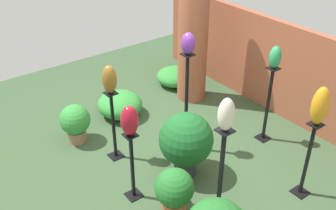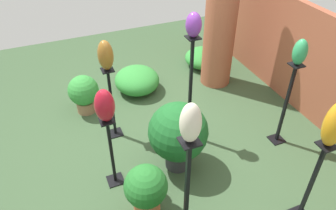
{
  "view_description": "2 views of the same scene",
  "coord_description": "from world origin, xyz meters",
  "px_view_note": "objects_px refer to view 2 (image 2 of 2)",
  "views": [
    {
      "loc": [
        3.76,
        -2.75,
        3.75
      ],
      "look_at": [
        -0.23,
        0.26,
        0.73
      ],
      "focal_mm": 42.0,
      "sensor_mm": 36.0,
      "label": 1
    },
    {
      "loc": [
        3.2,
        -1.22,
        3.28
      ],
      "look_at": [
        0.21,
        0.02,
        0.84
      ],
      "focal_mm": 35.0,
      "sensor_mm": 36.0,
      "label": 2
    }
  ],
  "objects_px": {
    "pedestal_ivory": "(186,203)",
    "art_vase_ruby": "(105,106)",
    "art_vase_amber": "(335,124)",
    "potted_plant_front_left": "(146,189)",
    "pedestal_violet": "(190,95)",
    "art_vase_violet": "(194,25)",
    "potted_plant_mid_right": "(84,92)",
    "pedestal_bronze": "(112,106)",
    "pedestal_amber": "(310,186)",
    "pedestal_jade": "(285,108)",
    "art_vase_ivory": "(191,123)",
    "art_vase_bronze": "(106,55)",
    "art_vase_jade": "(300,52)",
    "potted_plant_walkway_edge": "(178,133)",
    "pedestal_ruby": "(112,155)",
    "brick_pillar": "(222,8)"
  },
  "relations": [
    {
      "from": "art_vase_ruby",
      "to": "potted_plant_mid_right",
      "type": "height_order",
      "value": "art_vase_ruby"
    },
    {
      "from": "pedestal_jade",
      "to": "potted_plant_walkway_edge",
      "type": "height_order",
      "value": "pedestal_jade"
    },
    {
      "from": "art_vase_jade",
      "to": "pedestal_ivory",
      "type": "bearing_deg",
      "value": -63.68
    },
    {
      "from": "art_vase_amber",
      "to": "pedestal_violet",
      "type": "bearing_deg",
      "value": -160.73
    },
    {
      "from": "pedestal_bronze",
      "to": "potted_plant_mid_right",
      "type": "distance_m",
      "value": 0.78
    },
    {
      "from": "pedestal_ivory",
      "to": "pedestal_amber",
      "type": "bearing_deg",
      "value": 82.11
    },
    {
      "from": "pedestal_amber",
      "to": "potted_plant_front_left",
      "type": "height_order",
      "value": "pedestal_amber"
    },
    {
      "from": "pedestal_ivory",
      "to": "potted_plant_mid_right",
      "type": "relative_size",
      "value": 2.34
    },
    {
      "from": "art_vase_ivory",
      "to": "potted_plant_mid_right",
      "type": "relative_size",
      "value": 0.58
    },
    {
      "from": "potted_plant_mid_right",
      "to": "art_vase_jade",
      "type": "bearing_deg",
      "value": 54.11
    },
    {
      "from": "pedestal_ruby",
      "to": "art_vase_ivory",
      "type": "distance_m",
      "value": 1.71
    },
    {
      "from": "pedestal_jade",
      "to": "pedestal_amber",
      "type": "distance_m",
      "value": 1.27
    },
    {
      "from": "art_vase_amber",
      "to": "potted_plant_front_left",
      "type": "height_order",
      "value": "art_vase_amber"
    },
    {
      "from": "potted_plant_front_left",
      "to": "potted_plant_mid_right",
      "type": "bearing_deg",
      "value": -173.02
    },
    {
      "from": "pedestal_jade",
      "to": "potted_plant_mid_right",
      "type": "bearing_deg",
      "value": -125.89
    },
    {
      "from": "art_vase_amber",
      "to": "brick_pillar",
      "type": "bearing_deg",
      "value": 170.25
    },
    {
      "from": "pedestal_ivory",
      "to": "art_vase_ruby",
      "type": "relative_size",
      "value": 3.73
    },
    {
      "from": "pedestal_jade",
      "to": "art_vase_ivory",
      "type": "bearing_deg",
      "value": -63.68
    },
    {
      "from": "pedestal_ivory",
      "to": "potted_plant_front_left",
      "type": "xyz_separation_m",
      "value": [
        -0.52,
        -0.23,
        -0.29
      ]
    },
    {
      "from": "pedestal_bronze",
      "to": "art_vase_ruby",
      "type": "distance_m",
      "value": 1.14
    },
    {
      "from": "pedestal_amber",
      "to": "potted_plant_front_left",
      "type": "xyz_separation_m",
      "value": [
        -0.71,
        -1.6,
        -0.11
      ]
    },
    {
      "from": "pedestal_ivory",
      "to": "art_vase_ivory",
      "type": "relative_size",
      "value": 4.06
    },
    {
      "from": "brick_pillar",
      "to": "potted_plant_mid_right",
      "type": "distance_m",
      "value": 2.57
    },
    {
      "from": "art_vase_bronze",
      "to": "art_vase_ivory",
      "type": "bearing_deg",
      "value": 6.18
    },
    {
      "from": "art_vase_bronze",
      "to": "art_vase_jade",
      "type": "bearing_deg",
      "value": 64.19
    },
    {
      "from": "brick_pillar",
      "to": "pedestal_ivory",
      "type": "distance_m",
      "value": 3.35
    },
    {
      "from": "pedestal_ivory",
      "to": "pedestal_amber",
      "type": "xyz_separation_m",
      "value": [
        0.19,
        1.37,
        -0.18
      ]
    },
    {
      "from": "potted_plant_front_left",
      "to": "art_vase_violet",
      "type": "bearing_deg",
      "value": 135.24
    },
    {
      "from": "potted_plant_front_left",
      "to": "potted_plant_mid_right",
      "type": "relative_size",
      "value": 1.1
    },
    {
      "from": "art_vase_amber",
      "to": "art_vase_violet",
      "type": "height_order",
      "value": "art_vase_violet"
    },
    {
      "from": "art_vase_ruby",
      "to": "potted_plant_mid_right",
      "type": "bearing_deg",
      "value": -178.32
    },
    {
      "from": "pedestal_bronze",
      "to": "art_vase_violet",
      "type": "height_order",
      "value": "art_vase_violet"
    },
    {
      "from": "art_vase_violet",
      "to": "potted_plant_mid_right",
      "type": "bearing_deg",
      "value": -132.87
    },
    {
      "from": "pedestal_ruby",
      "to": "potted_plant_walkway_edge",
      "type": "distance_m",
      "value": 0.85
    },
    {
      "from": "art_vase_jade",
      "to": "art_vase_violet",
      "type": "height_order",
      "value": "art_vase_violet"
    },
    {
      "from": "potted_plant_walkway_edge",
      "to": "pedestal_ivory",
      "type": "bearing_deg",
      "value": -20.08
    },
    {
      "from": "pedestal_ivory",
      "to": "art_vase_violet",
      "type": "relative_size",
      "value": 4.87
    },
    {
      "from": "art_vase_ivory",
      "to": "potted_plant_walkway_edge",
      "type": "distance_m",
      "value": 1.58
    },
    {
      "from": "pedestal_ruby",
      "to": "art_vase_bronze",
      "type": "bearing_deg",
      "value": 164.77
    },
    {
      "from": "brick_pillar",
      "to": "art_vase_ivory",
      "type": "height_order",
      "value": "brick_pillar"
    },
    {
      "from": "art_vase_amber",
      "to": "potted_plant_front_left",
      "type": "distance_m",
      "value": 1.99
    },
    {
      "from": "pedestal_ivory",
      "to": "pedestal_violet",
      "type": "height_order",
      "value": "pedestal_violet"
    },
    {
      "from": "art_vase_jade",
      "to": "brick_pillar",
      "type": "bearing_deg",
      "value": -178.12
    },
    {
      "from": "pedestal_amber",
      "to": "art_vase_bronze",
      "type": "distance_m",
      "value": 2.8
    },
    {
      "from": "pedestal_jade",
      "to": "art_vase_bronze",
      "type": "relative_size",
      "value": 3.08
    },
    {
      "from": "pedestal_bronze",
      "to": "art_vase_violet",
      "type": "bearing_deg",
      "value": 65.03
    },
    {
      "from": "pedestal_jade",
      "to": "art_vase_bronze",
      "type": "distance_m",
      "value": 2.48
    },
    {
      "from": "pedestal_ruby",
      "to": "potted_plant_front_left",
      "type": "height_order",
      "value": "pedestal_ruby"
    },
    {
      "from": "art_vase_jade",
      "to": "art_vase_ivory",
      "type": "height_order",
      "value": "art_vase_ivory"
    },
    {
      "from": "potted_plant_walkway_edge",
      "to": "art_vase_ruby",
      "type": "bearing_deg",
      "value": -93.57
    }
  ]
}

